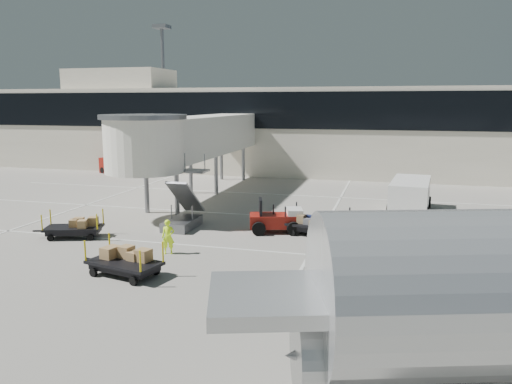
% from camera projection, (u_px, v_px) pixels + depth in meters
% --- Properties ---
extents(ground, '(140.00, 140.00, 0.00)m').
position_uv_depth(ground, '(166.00, 257.00, 21.79)').
color(ground, '#A19A90').
rests_on(ground, ground).
extents(lane_markings, '(40.00, 30.00, 0.02)m').
position_uv_depth(lane_markings, '(221.00, 212.00, 30.83)').
color(lane_markings, silver).
rests_on(lane_markings, ground).
extents(terminal, '(64.00, 12.11, 15.20)m').
position_uv_depth(terminal, '(291.00, 129.00, 49.60)').
color(terminal, beige).
rests_on(terminal, ground).
extents(jet_bridge, '(5.70, 20.40, 6.03)m').
position_uv_depth(jet_bridge, '(188.00, 138.00, 33.70)').
color(jet_bridge, white).
rests_on(jet_bridge, ground).
extents(baggage_tug, '(2.96, 2.35, 1.77)m').
position_uv_depth(baggage_tug, '(277.00, 220.00, 25.98)').
color(baggage_tug, maroon).
rests_on(baggage_tug, ground).
extents(suitcase_cart, '(3.85, 2.21, 1.48)m').
position_uv_depth(suitcase_cart, '(317.00, 225.00, 25.35)').
color(suitcase_cart, black).
rests_on(suitcase_cart, ground).
extents(box_cart_near, '(3.65, 2.06, 1.40)m').
position_uv_depth(box_cart_near, '(123.00, 262.00, 19.46)').
color(box_cart_near, black).
rests_on(box_cart_near, ground).
extents(box_cart_far, '(3.44, 2.18, 1.33)m').
position_uv_depth(box_cart_far, '(73.00, 228.00, 24.95)').
color(box_cart_far, black).
rests_on(box_cart_far, ground).
extents(ground_worker, '(0.66, 0.54, 1.56)m').
position_uv_depth(ground_worker, '(168.00, 237.00, 22.20)').
color(ground_worker, '#C7FC1A').
rests_on(ground_worker, ground).
extents(minivan, '(2.78, 5.52, 2.02)m').
position_uv_depth(minivan, '(410.00, 193.00, 30.67)').
color(minivan, silver).
rests_on(minivan, ground).
extents(belt_loader, '(4.27, 2.98, 1.94)m').
position_uv_depth(belt_loader, '(118.00, 166.00, 47.22)').
color(belt_loader, maroon).
rests_on(belt_loader, ground).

